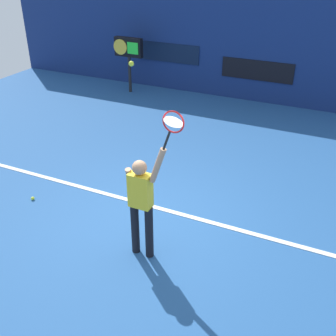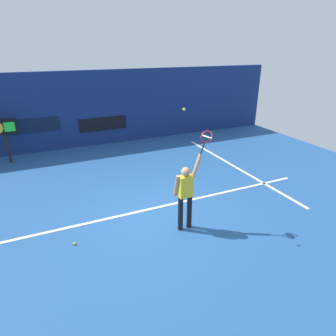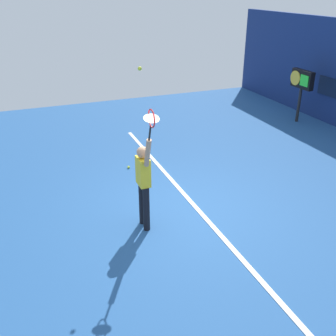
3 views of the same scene
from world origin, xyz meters
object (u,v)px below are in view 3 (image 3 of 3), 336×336
(tennis_ball, at_px, (140,69))
(scoreboard_clock, at_px, (302,82))
(tennis_player, at_px, (144,180))
(spare_ball, at_px, (129,167))
(tennis_racket, at_px, (151,120))

(tennis_ball, distance_m, scoreboard_clock, 8.29)
(tennis_ball, height_order, scoreboard_clock, tennis_ball)
(tennis_player, bearing_deg, tennis_ball, 170.86)
(tennis_ball, bearing_deg, spare_ball, 170.45)
(tennis_player, relative_size, tennis_racket, 3.15)
(tennis_racket, bearing_deg, spare_ball, 171.89)
(tennis_ball, bearing_deg, tennis_player, -9.14)
(tennis_player, relative_size, scoreboard_clock, 1.12)
(tennis_player, relative_size, spare_ball, 29.02)
(spare_ball, bearing_deg, tennis_player, -9.54)
(tennis_ball, bearing_deg, scoreboard_clock, 120.91)
(tennis_racket, height_order, spare_ball, tennis_racket)
(tennis_player, height_order, tennis_racket, tennis_racket)
(tennis_player, height_order, scoreboard_clock, tennis_player)
(tennis_racket, relative_size, spare_ball, 9.21)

